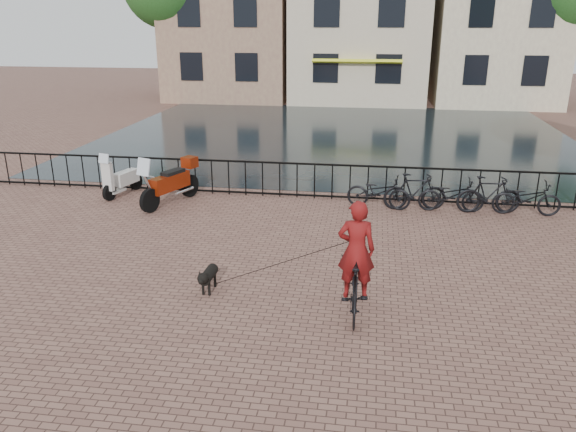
# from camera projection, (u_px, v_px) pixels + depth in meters

# --- Properties ---
(ground) EXTENTS (100.00, 100.00, 0.00)m
(ground) POSITION_uv_depth(u_px,v_px,m) (259.00, 354.00, 8.59)
(ground) COLOR brown
(ground) RESTS_ON ground
(canal_water) EXTENTS (20.00, 20.00, 0.00)m
(canal_water) POSITION_uv_depth(u_px,v_px,m) (337.00, 135.00, 24.72)
(canal_water) COLOR black
(canal_water) RESTS_ON ground
(railing) EXTENTS (20.00, 0.05, 1.02)m
(railing) POSITION_uv_depth(u_px,v_px,m) (315.00, 181.00, 15.88)
(railing) COLOR black
(railing) RESTS_ON ground
(canal_house_mid) EXTENTS (8.00, 9.50, 11.80)m
(canal_house_mid) POSITION_uv_depth(u_px,v_px,m) (362.00, 1.00, 34.53)
(canal_house_mid) COLOR #BFAE91
(canal_house_mid) RESTS_ON ground
(cyclist) EXTENTS (0.78, 1.78, 2.41)m
(cyclist) POSITION_uv_depth(u_px,v_px,m) (356.00, 265.00, 9.47)
(cyclist) COLOR black
(cyclist) RESTS_ON ground
(dog) EXTENTS (0.28, 0.80, 0.53)m
(dog) POSITION_uv_depth(u_px,v_px,m) (209.00, 278.00, 10.50)
(dog) COLOR black
(dog) RESTS_ON ground
(motorcycle) EXTENTS (1.27, 2.16, 1.52)m
(motorcycle) POSITION_uv_depth(u_px,v_px,m) (170.00, 178.00, 15.29)
(motorcycle) COLOR maroon
(motorcycle) RESTS_ON ground
(scooter) EXTENTS (0.80, 1.56, 1.39)m
(scooter) POSITION_uv_depth(u_px,v_px,m) (122.00, 172.00, 16.13)
(scooter) COLOR silver
(scooter) RESTS_ON ground
(parked_bike_0) EXTENTS (1.79, 0.87, 0.90)m
(parked_bike_0) POSITION_uv_depth(u_px,v_px,m) (379.00, 192.00, 15.08)
(parked_bike_0) COLOR black
(parked_bike_0) RESTS_ON ground
(parked_bike_1) EXTENTS (1.71, 0.70, 1.00)m
(parked_bike_1) POSITION_uv_depth(u_px,v_px,m) (415.00, 192.00, 14.93)
(parked_bike_1) COLOR black
(parked_bike_1) RESTS_ON ground
(parked_bike_2) EXTENTS (1.74, 0.66, 0.90)m
(parked_bike_2) POSITION_uv_depth(u_px,v_px,m) (451.00, 195.00, 14.82)
(parked_bike_2) COLOR black
(parked_bike_2) RESTS_ON ground
(parked_bike_3) EXTENTS (1.70, 0.64, 1.00)m
(parked_bike_3) POSITION_uv_depth(u_px,v_px,m) (489.00, 195.00, 14.66)
(parked_bike_3) COLOR black
(parked_bike_3) RESTS_ON ground
(parked_bike_4) EXTENTS (1.73, 0.63, 0.90)m
(parked_bike_4) POSITION_uv_depth(u_px,v_px,m) (527.00, 198.00, 14.55)
(parked_bike_4) COLOR black
(parked_bike_4) RESTS_ON ground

